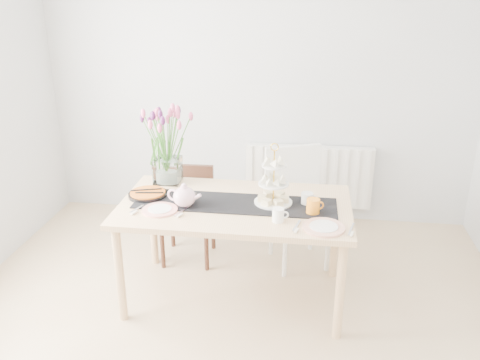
# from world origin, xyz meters

# --- Properties ---
(room_shell) EXTENTS (4.50, 4.50, 4.50)m
(room_shell) POSITION_xyz_m (0.00, 0.00, 1.30)
(room_shell) COLOR tan
(room_shell) RESTS_ON ground
(radiator) EXTENTS (1.20, 0.08, 0.60)m
(radiator) POSITION_xyz_m (0.50, 2.19, 0.45)
(radiator) COLOR white
(radiator) RESTS_ON room_shell
(dining_table) EXTENTS (1.60, 0.90, 0.75)m
(dining_table) POSITION_xyz_m (-0.00, 0.79, 0.67)
(dining_table) COLOR tan
(dining_table) RESTS_ON ground
(chair_brown) EXTENTS (0.41, 0.41, 0.77)m
(chair_brown) POSITION_xyz_m (-0.47, 1.37, 0.44)
(chair_brown) COLOR #331A12
(chair_brown) RESTS_ON ground
(chair_white) EXTENTS (0.61, 0.61, 0.95)m
(chair_white) POSITION_xyz_m (0.41, 1.43, 0.56)
(chair_white) COLOR white
(chair_white) RESTS_ON ground
(table_runner) EXTENTS (1.40, 0.35, 0.01)m
(table_runner) POSITION_xyz_m (-0.00, 0.79, 0.75)
(table_runner) COLOR black
(table_runner) RESTS_ON dining_table
(tulip_vase) EXTENTS (0.69, 0.69, 0.60)m
(tulip_vase) POSITION_xyz_m (-0.57, 1.13, 1.13)
(tulip_vase) COLOR silver
(tulip_vase) RESTS_ON dining_table
(cake_stand) EXTENTS (0.26, 0.26, 0.39)m
(cake_stand) POSITION_xyz_m (0.26, 0.83, 0.86)
(cake_stand) COLOR gold
(cake_stand) RESTS_ON dining_table
(teapot) EXTENTS (0.29, 0.26, 0.16)m
(teapot) POSITION_xyz_m (-0.34, 0.69, 0.83)
(teapot) COLOR white
(teapot) RESTS_ON dining_table
(cream_jug) EXTENTS (0.09, 0.09, 0.08)m
(cream_jug) POSITION_xyz_m (0.49, 0.86, 0.79)
(cream_jug) COLOR white
(cream_jug) RESTS_ON dining_table
(tart_tin) EXTENTS (0.28, 0.28, 0.03)m
(tart_tin) POSITION_xyz_m (-0.64, 0.84, 0.77)
(tart_tin) COLOR black
(tart_tin) RESTS_ON dining_table
(mug_grey) EXTENTS (0.11, 0.11, 0.09)m
(mug_grey) POSITION_xyz_m (-0.33, 0.76, 0.80)
(mug_grey) COLOR slate
(mug_grey) RESTS_ON dining_table
(mug_white) EXTENTS (0.09, 0.09, 0.09)m
(mug_white) POSITION_xyz_m (0.31, 0.56, 0.80)
(mug_white) COLOR white
(mug_white) RESTS_ON dining_table
(mug_orange) EXTENTS (0.12, 0.12, 0.11)m
(mug_orange) POSITION_xyz_m (0.53, 0.71, 0.80)
(mug_orange) COLOR orange
(mug_orange) RESTS_ON dining_table
(plate_left) EXTENTS (0.31, 0.31, 0.01)m
(plate_left) POSITION_xyz_m (-0.49, 0.61, 0.76)
(plate_left) COLOR white
(plate_left) RESTS_ON dining_table
(plate_right) EXTENTS (0.32, 0.32, 0.01)m
(plate_right) POSITION_xyz_m (0.60, 0.50, 0.76)
(plate_right) COLOR white
(plate_right) RESTS_ON dining_table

